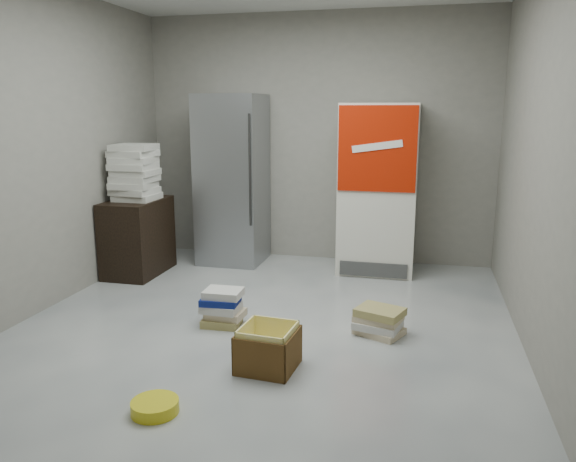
# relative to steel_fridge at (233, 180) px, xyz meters

# --- Properties ---
(ground) EXTENTS (5.00, 5.00, 0.00)m
(ground) POSITION_rel_steel_fridge_xyz_m (0.90, -2.13, -0.95)
(ground) COLOR beige
(ground) RESTS_ON ground
(room_shell) EXTENTS (4.04, 5.04, 2.82)m
(room_shell) POSITION_rel_steel_fridge_xyz_m (0.90, -2.13, 0.85)
(room_shell) COLOR gray
(room_shell) RESTS_ON ground
(steel_fridge) EXTENTS (0.70, 0.72, 1.90)m
(steel_fridge) POSITION_rel_steel_fridge_xyz_m (0.00, 0.00, 0.00)
(steel_fridge) COLOR #9FA2A7
(steel_fridge) RESTS_ON ground
(coke_cooler) EXTENTS (0.80, 0.73, 1.80)m
(coke_cooler) POSITION_rel_steel_fridge_xyz_m (1.65, -0.01, -0.05)
(coke_cooler) COLOR silver
(coke_cooler) RESTS_ON ground
(wood_shelf) EXTENTS (0.50, 0.80, 0.80)m
(wood_shelf) POSITION_rel_steel_fridge_xyz_m (-0.83, -0.73, -0.55)
(wood_shelf) COLOR black
(wood_shelf) RESTS_ON ground
(supply_box_stack) EXTENTS (0.44, 0.45, 0.58)m
(supply_box_stack) POSITION_rel_steel_fridge_xyz_m (-0.82, -0.73, 0.14)
(supply_box_stack) COLOR silver
(supply_box_stack) RESTS_ON wood_shelf
(phonebook_stack_main) EXTENTS (0.34, 0.28, 0.30)m
(phonebook_stack_main) POSITION_rel_steel_fridge_xyz_m (0.56, -1.94, -0.80)
(phonebook_stack_main) COLOR #9F9253
(phonebook_stack_main) RESTS_ON ground
(phonebook_stack_side) EXTENTS (0.43, 0.39, 0.22)m
(phonebook_stack_side) POSITION_rel_steel_fridge_xyz_m (1.83, -1.83, -0.84)
(phonebook_stack_side) COLOR #C9B491
(phonebook_stack_side) RESTS_ON ground
(cardboard_box) EXTENTS (0.41, 0.41, 0.30)m
(cardboard_box) POSITION_rel_steel_fridge_xyz_m (1.14, -2.60, -0.82)
(cardboard_box) COLOR yellow
(cardboard_box) RESTS_ON ground
(bucket_lid) EXTENTS (0.28, 0.28, 0.07)m
(bucket_lid) POSITION_rel_steel_fridge_xyz_m (0.64, -3.32, -0.91)
(bucket_lid) COLOR yellow
(bucket_lid) RESTS_ON ground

